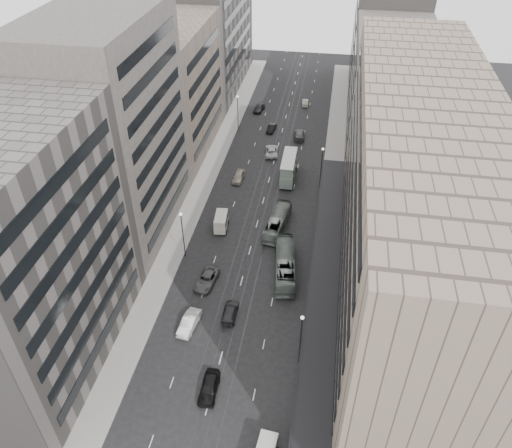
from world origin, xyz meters
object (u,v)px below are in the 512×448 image
Objects in this scene: double_decker at (288,168)px; sedan_0 at (209,387)px; bus_near at (285,264)px; panel_van at (221,221)px; sedan_2 at (207,279)px; pedestrian at (300,384)px; bus_far at (278,222)px; sedan_1 at (189,323)px.

double_decker is 47.94m from sedan_0.
bus_near reaches higher than panel_van.
double_decker reaches higher than sedan_2.
pedestrian is (6.63, -45.71, -1.46)m from double_decker.
sedan_0 is 0.90× the size of sedan_2.
bus_far is (-2.50, 10.40, -0.22)m from bus_near.
double_decker is 1.76× the size of sedan_0.
sedan_1 is (-11.28, -12.58, -0.84)m from bus_near.
bus_far is at bearing -78.71° from pedestrian.
bus_near is 22.64m from sedan_0.
sedan_2 is 2.91× the size of pedestrian.
bus_near is 16.92m from sedan_1.
pedestrian is (10.46, 2.04, 0.25)m from sedan_0.
panel_van reaches higher than sedan_0.
sedan_0 is 10.39m from sedan_1.
sedan_2 is at bearing 95.82° from sedan_1.
double_decker is at bearing -82.88° from pedestrian.
sedan_0 is at bearing 9.89° from pedestrian.
sedan_2 is (-8.49, -14.57, -0.68)m from bus_far.
sedan_2 is 21.67m from pedestrian.
sedan_0 is 2.63× the size of pedestrian.
bus_near is at bearing 55.88° from sedan_1.
bus_near is 26.17m from double_decker.
bus_near is at bearing 111.27° from bus_far.
pedestrian is at bearing 10.29° from sedan_0.
sedan_0 reaches higher than sedan_1.
sedan_2 is at bearing 13.84° from bus_near.
sedan_0 is 0.99× the size of sedan_1.
sedan_1 is at bearing -84.16° from sedan_2.
bus_far is at bearing 82.46° from sedan_0.
sedan_2 is (0.28, 8.42, -0.06)m from sedan_1.
double_decker reaches higher than sedan_1.
pedestrian reaches higher than sedan_0.
bus_far is 30.81m from pedestrian.
bus_near is 2.19× the size of sedan_2.
sedan_2 is at bearing 67.52° from bus_far.
sedan_0 is (5.41, -30.67, -0.64)m from panel_van.
bus_near is 11.79m from sedan_2.
bus_near is 2.42× the size of sedan_0.
bus_near is 2.69× the size of panel_van.
sedan_0 is (-6.33, -21.72, -0.82)m from bus_near.
bus_far is 2.10× the size of sedan_0.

